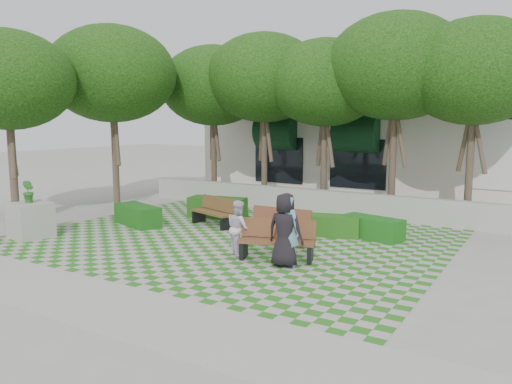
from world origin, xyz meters
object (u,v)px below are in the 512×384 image
Objects in this scene: hedge_east at (372,228)px; person_dark at (285,230)px; planter_back at (31,218)px; bench_east at (277,241)px; hedge_midleft at (217,207)px; bench_mid at (279,226)px; bench_west at (214,212)px; hedge_west at (138,215)px; hedge_midright at (330,225)px; person_blue at (288,230)px; person_white at (239,228)px.

person_dark is at bearing -102.39° from hedge_east.
bench_east is at bearing 13.14° from planter_back.
person_dark is at bearing -39.88° from hedge_midleft.
bench_mid reaches higher than bench_west.
hedge_east is 7.73m from hedge_west.
bench_east is 1.16× the size of planter_back.
bench_mid is at bearing -62.82° from person_dark.
person_dark is (0.36, -3.61, 0.58)m from hedge_midright.
hedge_east is (2.18, 1.84, -0.15)m from bench_mid.
bench_mid is at bearing 98.88° from bench_east.
hedge_west is (-2.26, -1.28, -0.12)m from bench_west.
hedge_midleft is 1.17× the size of person_blue.
planter_back is (-8.85, -5.25, 0.26)m from hedge_east.
bench_west is at bearing -28.81° from person_blue.
planter_back is at bearing -156.25° from bench_mid.
planter_back is 0.98× the size of person_dark.
planter_back reaches higher than hedge_west.
hedge_midright is at bearing 17.53° from hedge_west.
planter_back is at bearing 174.51° from bench_east.
person_white is (-1.06, -0.15, 0.24)m from bench_east.
bench_mid is 1.06× the size of person_dark.
bench_west is 1.50m from hedge_midleft.
bench_mid is 2.48m from person_blue.
person_blue is (5.09, -4.17, 0.52)m from hedge_midleft.
hedge_east is 1.02× the size of hedge_midright.
planter_back is (-7.53, -1.76, 0.10)m from bench_east.
hedge_west is (-6.07, 1.23, -0.15)m from bench_east.
hedge_west is 3.33m from planter_back.
person_dark is 1.23× the size of person_white.
hedge_midleft is (-3.73, 2.13, -0.11)m from bench_mid.
bench_mid is 1.30× the size of person_white.
person_dark is at bearing -84.37° from hedge_midright.
person_blue is 0.98× the size of person_dark.
person_dark reaches higher than person_white.
hedge_midleft is at bearing 172.67° from hedge_midright.
hedge_midright is 6.47m from hedge_west.
bench_mid is 3.07m from bench_west.
hedge_midright is 1.02× the size of person_blue.
person_white is (-0.21, -1.80, 0.26)m from bench_mid.
bench_east is at bearing -65.75° from bench_mid.
hedge_midleft is at bearing 62.00° from planter_back.
hedge_east is 1.03× the size of person_dark.
person_white is (5.00, -1.38, 0.39)m from hedge_west.
bench_west reaches higher than hedge_west.
hedge_midleft is at bearing -11.16° from person_white.
person_dark reaches higher than hedge_midleft.
bench_east is 0.76m from person_dark.
person_white is at bearing -15.41° from hedge_west.
hedge_midright is at bearing 69.51° from bench_east.
hedge_east is at bearing 30.65° from planter_back.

